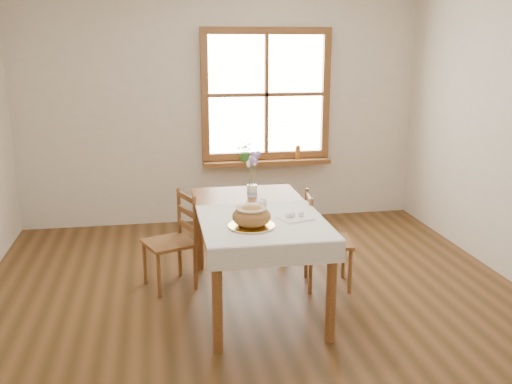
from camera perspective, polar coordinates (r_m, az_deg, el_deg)
ground at (r=4.42m, az=0.69°, el=-12.34°), size 5.00×5.00×0.00m
room_walls at (r=3.95m, az=0.77°, el=10.28°), size 4.60×5.10×2.65m
window at (r=6.49m, az=1.02°, el=9.72°), size 1.46×0.08×1.46m
window_sill at (r=6.53m, az=1.11°, el=3.00°), size 1.46×0.20×0.05m
dining_table at (r=4.45m, az=0.00°, el=-2.93°), size 0.90×1.60×0.75m
table_linen at (r=4.13m, az=0.74°, el=-3.00°), size 0.91×0.99×0.01m
chair_left at (r=4.83m, az=-8.72°, el=-4.91°), size 0.50×0.49×0.81m
chair_right at (r=4.84m, az=7.25°, el=-4.79°), size 0.45×0.44×0.82m
bread_plate at (r=3.99m, az=-0.45°, el=-3.44°), size 0.32×0.32×0.02m
bread_loaf at (r=3.97m, az=-0.45°, el=-2.29°), size 0.27×0.27×0.15m
egg_napkin at (r=4.19m, az=3.96°, el=-2.62°), size 0.27×0.25×0.01m
eggs at (r=4.19m, az=3.97°, el=-2.30°), size 0.21×0.20×0.04m
salt_shaker at (r=4.34m, az=0.52°, el=-1.41°), size 0.06×0.06×0.09m
pepper_shaker at (r=4.39m, az=0.73°, el=-1.20°), size 0.06×0.06×0.10m
flower_vase at (r=4.80m, az=-0.38°, el=0.05°), size 0.10×0.10×0.10m
lavender_bouquet at (r=4.75m, az=-0.39°, el=2.32°), size 0.16×0.16×0.29m
potted_plant at (r=6.46m, az=-1.07°, el=3.88°), size 0.26×0.27×0.17m
amber_bottle at (r=6.59m, az=4.20°, el=4.02°), size 0.06×0.06×0.16m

